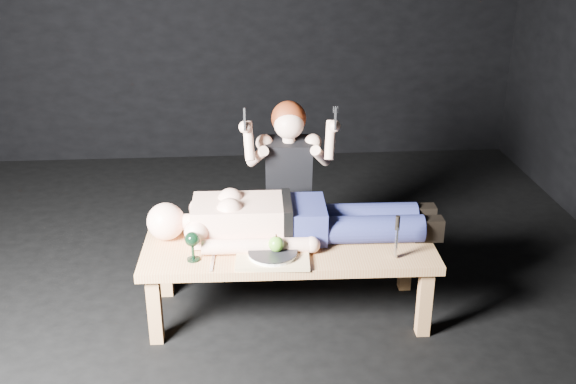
# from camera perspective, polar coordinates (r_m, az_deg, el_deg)

# --- Properties ---
(ground) EXTENTS (5.00, 5.00, 0.00)m
(ground) POSITION_cam_1_polar(r_m,az_deg,el_deg) (4.23, -3.21, -8.44)
(ground) COLOR black
(ground) RESTS_ON ground
(table) EXTENTS (1.65, 0.65, 0.45)m
(table) POSITION_cam_1_polar(r_m,az_deg,el_deg) (3.92, 0.05, -7.38)
(table) COLOR tan
(table) RESTS_ON ground
(lying_man) EXTENTS (1.71, 0.56, 0.27)m
(lying_man) POSITION_cam_1_polar(r_m,az_deg,el_deg) (3.84, 0.75, -1.92)
(lying_man) COLOR beige
(lying_man) RESTS_ON table
(kneeling_woman) EXTENTS (0.65, 0.73, 1.18)m
(kneeling_woman) POSITION_cam_1_polar(r_m,az_deg,el_deg) (4.28, 0.02, 0.80)
(kneeling_woman) COLOR black
(kneeling_woman) RESTS_ON ground
(serving_tray) EXTENTS (0.41, 0.31, 0.02)m
(serving_tray) POSITION_cam_1_polar(r_m,az_deg,el_deg) (3.65, -1.31, -5.52)
(serving_tray) COLOR tan
(serving_tray) RESTS_ON table
(plate) EXTENTS (0.28, 0.28, 0.02)m
(plate) POSITION_cam_1_polar(r_m,az_deg,el_deg) (3.64, -1.31, -5.22)
(plate) COLOR white
(plate) RESTS_ON serving_tray
(apple) EXTENTS (0.08, 0.08, 0.08)m
(apple) POSITION_cam_1_polar(r_m,az_deg,el_deg) (3.63, -1.00, -4.41)
(apple) COLOR #43951F
(apple) RESTS_ON plate
(goblet) EXTENTS (0.08, 0.08, 0.17)m
(goblet) POSITION_cam_1_polar(r_m,az_deg,el_deg) (3.64, -8.06, -4.57)
(goblet) COLOR black
(goblet) RESTS_ON table
(fork_flat) EXTENTS (0.03, 0.17, 0.01)m
(fork_flat) POSITION_cam_1_polar(r_m,az_deg,el_deg) (3.63, -6.40, -6.01)
(fork_flat) COLOR #B2B2B7
(fork_flat) RESTS_ON table
(knife_flat) EXTENTS (0.02, 0.17, 0.01)m
(knife_flat) POSITION_cam_1_polar(r_m,az_deg,el_deg) (3.64, 1.65, -5.79)
(knife_flat) COLOR #B2B2B7
(knife_flat) RESTS_ON table
(spoon_flat) EXTENTS (0.14, 0.12, 0.01)m
(spoon_flat) POSITION_cam_1_polar(r_m,az_deg,el_deg) (3.71, -0.28, -5.20)
(spoon_flat) COLOR #B2B2B7
(spoon_flat) RESTS_ON table
(carving_knife) EXTENTS (0.03, 0.04, 0.25)m
(carving_knife) POSITION_cam_1_polar(r_m,az_deg,el_deg) (3.66, 9.15, -3.79)
(carving_knife) COLOR #B2B2B7
(carving_knife) RESTS_ON table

